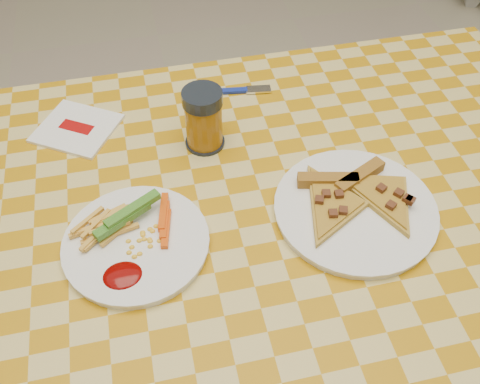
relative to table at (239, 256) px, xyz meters
name	(u,v)px	position (x,y,z in m)	size (l,w,h in m)	color
table	(239,256)	(0.00, 0.00, 0.00)	(1.28, 0.88, 0.76)	silver
plate_left	(136,244)	(-0.16, 0.00, 0.08)	(0.21, 0.21, 0.01)	white
plate_right	(355,210)	(0.18, -0.01, 0.08)	(0.25, 0.25, 0.01)	white
fries_veggies	(128,231)	(-0.16, 0.01, 0.10)	(0.17, 0.16, 0.04)	#EEB54B
pizza_slices	(355,197)	(0.19, 0.00, 0.09)	(0.26, 0.22, 0.02)	gold
drink_glass	(204,119)	(-0.02, 0.20, 0.13)	(0.07, 0.07, 0.11)	black
napkin	(77,128)	(-0.24, 0.28, 0.08)	(0.18, 0.17, 0.01)	white
fork	(233,91)	(0.06, 0.33, 0.08)	(0.15, 0.04, 0.01)	navy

